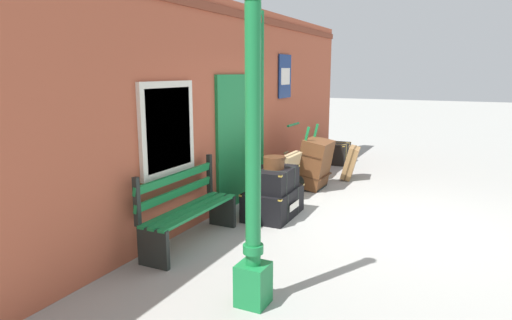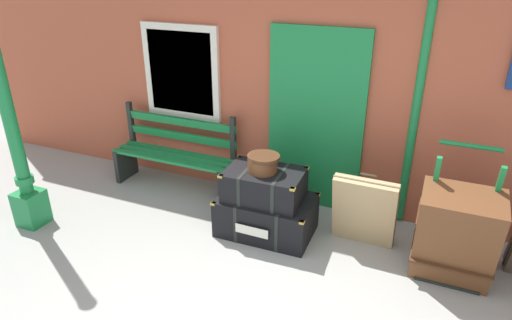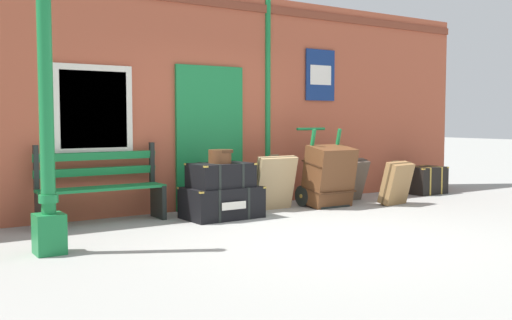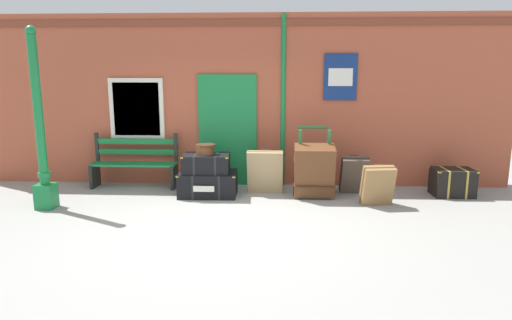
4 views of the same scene
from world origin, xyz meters
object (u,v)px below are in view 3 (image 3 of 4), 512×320
steamer_trunk_base (222,202)px  suitcase_cream (275,183)px  steamer_trunk_middle (221,175)px  large_brown_trunk (329,176)px  platform_bench (101,188)px  corner_trunk (425,180)px  suitcase_brown (396,183)px  suitcase_caramel (352,180)px  round_hatbox (220,155)px  lamp_post (47,146)px  porters_trolley (321,188)px

steamer_trunk_base → suitcase_cream: (1.00, 0.18, 0.19)m
steamer_trunk_middle → large_brown_trunk: 1.88m
steamer_trunk_base → steamer_trunk_middle: steamer_trunk_middle is taller
platform_bench → corner_trunk: 5.78m
suitcase_brown → suitcase_cream: size_ratio=0.84×
suitcase_cream → platform_bench: bearing=171.9°
suitcase_cream → corner_trunk: 3.31m
corner_trunk → suitcase_caramel: bearing=178.6°
steamer_trunk_middle → round_hatbox: bearing=-145.2°
round_hatbox → lamp_post: bearing=-160.6°
lamp_post → steamer_trunk_base: size_ratio=2.76×
porters_trolley → large_brown_trunk: (-0.00, -0.18, 0.20)m
lamp_post → platform_bench: size_ratio=1.77×
steamer_trunk_middle → suitcase_cream: (1.02, 0.19, -0.18)m
suitcase_brown → suitcase_cream: (-1.85, 0.63, 0.06)m
steamer_trunk_base → suitcase_cream: bearing=10.1°
corner_trunk → suitcase_cream: bearing=-179.3°
steamer_trunk_base → suitcase_brown: size_ratio=1.50×
corner_trunk → suitcase_brown: bearing=-155.2°
platform_bench → porters_trolley: 3.35m
large_brown_trunk → porters_trolley: bearing=90.0°
steamer_trunk_middle → suitcase_brown: 2.92m
steamer_trunk_base → corner_trunk: corner_trunk is taller
large_brown_trunk → suitcase_brown: (1.00, -0.42, -0.13)m
lamp_post → round_hatbox: size_ratio=8.49×
lamp_post → porters_trolley: 4.51m
lamp_post → large_brown_trunk: lamp_post is taller
suitcase_brown → suitcase_caramel: suitcase_caramel is taller
suitcase_cream → large_brown_trunk: bearing=-14.0°
lamp_post → porters_trolley: (4.32, 1.02, -0.80)m
lamp_post → round_hatbox: bearing=19.4°
porters_trolley → suitcase_brown: bearing=-30.7°
suitcase_brown → platform_bench: bearing=167.2°
suitcase_cream → steamer_trunk_base: bearing=-169.9°
round_hatbox → suitcase_cream: bearing=11.0°
suitcase_caramel → suitcase_brown: bearing=-69.3°
round_hatbox → suitcase_caramel: 2.68m
platform_bench → steamer_trunk_base: size_ratio=1.56×
round_hatbox → suitcase_cream: round_hatbox is taller
platform_bench → steamer_trunk_base: (1.47, -0.53, -0.23)m
steamer_trunk_middle → suitcase_cream: size_ratio=1.02×
platform_bench → suitcase_caramel: (4.05, -0.27, -0.10)m
steamer_trunk_base → suitcase_caramel: bearing=5.7°
corner_trunk → lamp_post: bearing=-170.8°
lamp_post → corner_trunk: lamp_post is taller
steamer_trunk_middle → large_brown_trunk: bearing=-0.7°
large_brown_trunk → suitcase_cream: (-0.85, 0.21, -0.07)m
lamp_post → steamer_trunk_middle: lamp_post is taller
suitcase_cream → corner_trunk: (3.30, 0.04, -0.16)m
steamer_trunk_middle → suitcase_brown: steamer_trunk_middle is taller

